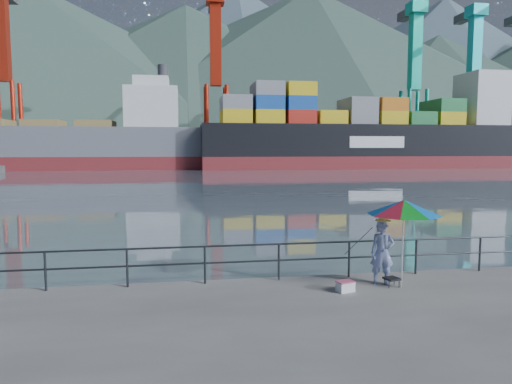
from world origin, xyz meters
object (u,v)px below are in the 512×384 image
(beach_umbrella, at_px, (404,207))
(fisherman, at_px, (382,253))
(container_ship, at_px, (374,135))
(cooler_bag, at_px, (345,287))
(bulk_carrier, at_px, (65,144))

(beach_umbrella, bearing_deg, fisherman, 138.07)
(fisherman, bearing_deg, container_ship, 82.61)
(fisherman, distance_m, cooler_bag, 1.45)
(cooler_bag, relative_size, bulk_carrier, 0.01)
(cooler_bag, height_order, bulk_carrier, bulk_carrier)
(bulk_carrier, bearing_deg, beach_umbrella, -70.39)
(beach_umbrella, xyz_separation_m, cooler_bag, (-1.56, -0.11, -1.97))
(fisherman, xyz_separation_m, bulk_carrier, (-25.43, 72.13, 3.27))
(container_ship, bearing_deg, bulk_carrier, 177.24)
(fisherman, height_order, cooler_bag, fisherman)
(bulk_carrier, bearing_deg, cooler_bag, -71.52)
(container_ship, bearing_deg, fisherman, -113.16)
(cooler_bag, xyz_separation_m, bulk_carrier, (-24.25, 72.59, 3.99))
(container_ship, bearing_deg, beach_umbrella, -112.78)
(fisherman, relative_size, cooler_bag, 4.05)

